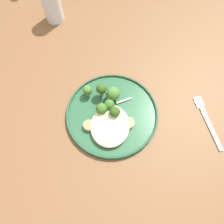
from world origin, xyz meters
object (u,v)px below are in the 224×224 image
(broccoli_floret_center_pile, at_px, (101,109))
(dinner_plate, at_px, (112,114))
(seared_scallop_on_noodles, at_px, (89,125))
(seared_scallop_rear_pale, at_px, (111,124))
(broccoli_floret_right_tilted, at_px, (87,90))
(broccoli_floret_split_head, at_px, (115,112))
(seared_scallop_half_hidden, at_px, (106,130))
(broccoli_floret_front_edge, at_px, (101,89))
(dinner_fork, at_px, (207,120))
(seared_scallop_tilted_round, at_px, (128,123))
(water_glass, at_px, (52,7))
(broccoli_floret_left_leaning, at_px, (113,94))
(broccoli_floret_beside_noodles, at_px, (109,105))

(broccoli_floret_center_pile, bearing_deg, dinner_plate, -87.49)
(seared_scallop_on_noodles, bearing_deg, seared_scallop_rear_pale, -81.58)
(broccoli_floret_right_tilted, height_order, broccoli_floret_split_head, broccoli_floret_split_head)
(seared_scallop_rear_pale, bearing_deg, broccoli_floret_center_pile, 40.98)
(seared_scallop_rear_pale, bearing_deg, broccoli_floret_right_tilted, 39.83)
(seared_scallop_half_hidden, height_order, broccoli_floret_front_edge, broccoli_floret_front_edge)
(broccoli_floret_right_tilted, bearing_deg, broccoli_floret_center_pile, -140.91)
(broccoli_floret_split_head, height_order, broccoli_floret_front_edge, broccoli_floret_front_edge)
(dinner_fork, bearing_deg, broccoli_floret_right_tilted, 81.98)
(seared_scallop_tilted_round, bearing_deg, water_glass, 36.33)
(seared_scallop_on_noodles, bearing_deg, broccoli_floret_front_edge, -13.26)
(seared_scallop_on_noodles, height_order, water_glass, water_glass)
(broccoli_floret_left_leaning, relative_size, dinner_fork, 0.29)
(broccoli_floret_left_leaning, xyz_separation_m, broccoli_floret_center_pile, (-0.06, 0.03, -0.00))
(seared_scallop_half_hidden, distance_m, broccoli_floret_left_leaning, 0.12)
(broccoli_floret_front_edge, xyz_separation_m, dinner_fork, (-0.06, -0.34, -0.04))
(dinner_plate, distance_m, broccoli_floret_beside_noodles, 0.03)
(seared_scallop_on_noodles, height_order, dinner_fork, seared_scallop_on_noodles)
(seared_scallop_rear_pale, distance_m, broccoli_floret_split_head, 0.04)
(seared_scallop_on_noodles, relative_size, broccoli_floret_split_head, 0.66)
(broccoli_floret_beside_noodles, bearing_deg, dinner_plate, -147.12)
(dinner_fork, bearing_deg, seared_scallop_tilted_round, 98.66)
(seared_scallop_rear_pale, relative_size, broccoli_floret_right_tilted, 0.70)
(water_glass, distance_m, dinner_fork, 0.70)
(broccoli_floret_front_edge, bearing_deg, broccoli_floret_right_tilted, 92.93)
(broccoli_floret_left_leaning, bearing_deg, seared_scallop_on_noodles, 148.22)
(seared_scallop_tilted_round, bearing_deg, broccoli_floret_center_pile, 71.30)
(broccoli_floret_front_edge, bearing_deg, seared_scallop_on_noodles, 166.74)
(seared_scallop_on_noodles, bearing_deg, water_glass, 23.84)
(seared_scallop_tilted_round, height_order, broccoli_floret_beside_noodles, broccoli_floret_beside_noodles)
(seared_scallop_half_hidden, bearing_deg, dinner_plate, -11.37)
(dinner_plate, xyz_separation_m, broccoli_floret_front_edge, (0.06, 0.04, 0.04))
(broccoli_floret_right_tilted, bearing_deg, dinner_plate, -125.93)
(broccoli_floret_front_edge, distance_m, dinner_fork, 0.35)
(dinner_plate, relative_size, dinner_fork, 1.59)
(seared_scallop_on_noodles, distance_m, broccoli_floret_split_head, 0.09)
(broccoli_floret_beside_noodles, bearing_deg, dinner_fork, -91.63)
(broccoli_floret_center_pile, bearing_deg, water_glass, 29.91)
(dinner_plate, distance_m, broccoli_floret_right_tilted, 0.11)
(broccoli_floret_center_pile, bearing_deg, seared_scallop_tilted_round, -108.70)
(seared_scallop_tilted_round, height_order, broccoli_floret_left_leaning, broccoli_floret_left_leaning)
(seared_scallop_half_hidden, bearing_deg, seared_scallop_on_noodles, 80.13)
(dinner_fork, bearing_deg, broccoli_floret_center_pile, 91.43)
(seared_scallop_tilted_round, relative_size, broccoli_floret_split_head, 0.69)
(broccoli_floret_right_tilted, bearing_deg, seared_scallop_on_noodles, -170.69)
(broccoli_floret_left_leaning, bearing_deg, broccoli_floret_center_pile, 149.78)
(dinner_plate, height_order, water_glass, water_glass)
(seared_scallop_half_hidden, bearing_deg, seared_scallop_tilted_round, -65.91)
(seared_scallop_half_hidden, distance_m, broccoli_floret_split_head, 0.06)
(seared_scallop_half_hidden, distance_m, seared_scallop_rear_pale, 0.02)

